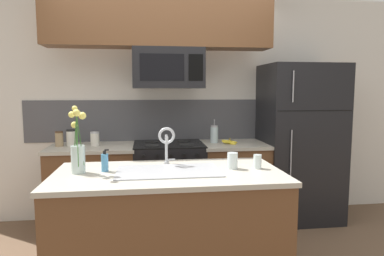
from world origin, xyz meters
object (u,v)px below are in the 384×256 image
french_press (214,134)px  drinking_glass (232,161)px  sink_faucet (167,141)px  refrigerator (299,143)px  spare_glass (257,162)px  stove_range (169,184)px  flower_vase (78,153)px  dish_soap_bottle (105,162)px  storage_jar_tall (59,139)px  banana_bunch (230,142)px  microwave (168,69)px  storage_jar_short (95,139)px  storage_jar_medium (71,138)px

french_press → drinking_glass: bearing=-95.1°
sink_faucet → drinking_glass: (0.49, -0.19, -0.14)m
refrigerator → spare_glass: bearing=-126.1°
stove_range → flower_vase: flower_vase is taller
refrigerator → dish_soap_bottle: (-2.06, -1.20, 0.08)m
sink_faucet → drinking_glass: bearing=-21.6°
storage_jar_tall → french_press: size_ratio=0.60×
drinking_glass → spare_glass: size_ratio=1.15×
refrigerator → spare_glass: 1.57m
banana_bunch → sink_faucet: sink_faucet is taller
microwave → banana_bunch: 1.05m
storage_jar_short → flower_vase: (0.06, -1.25, 0.07)m
microwave → dish_soap_bottle: microwave is taller
refrigerator → flower_vase: size_ratio=3.69×
storage_jar_medium → storage_jar_tall: bearing=-176.8°
dish_soap_bottle → drinking_glass: size_ratio=1.33×
microwave → refrigerator: 1.73m
french_press → banana_bunch: bearing=-38.6°
microwave → spare_glass: microwave is taller
dish_soap_bottle → flower_vase: flower_vase is taller
french_press → storage_jar_short: bearing=-178.9°
french_press → flower_vase: 1.78m
stove_range → storage_jar_tall: size_ratio=5.79×
banana_bunch → drinking_glass: bearing=-103.0°
dish_soap_bottle → drinking_glass: 0.95m
sink_faucet → banana_bunch: bearing=52.1°
refrigerator → storage_jar_tall: size_ratio=11.15×
storage_jar_medium → flower_vase: bearing=-76.0°
storage_jar_medium → banana_bunch: storage_jar_medium is taller
french_press → sink_faucet: bearing=-118.9°
storage_jar_medium → banana_bunch: (1.71, -0.10, -0.07)m
stove_range → storage_jar_tall: 1.27m
stove_range → storage_jar_tall: storage_jar_tall is taller
stove_range → storage_jar_tall: bearing=178.5°
storage_jar_tall → storage_jar_medium: storage_jar_medium is taller
microwave → storage_jar_tall: size_ratio=4.63×
storage_jar_tall → sink_faucet: (1.08, -1.06, 0.12)m
dish_soap_bottle → flower_vase: bearing=-171.1°
storage_jar_medium → spare_glass: 2.08m
storage_jar_tall → flower_vase: 1.31m
stove_range → sink_faucet: bearing=-94.5°
microwave → dish_soap_bottle: size_ratio=4.51×
banana_bunch → dish_soap_bottle: bearing=-137.5°
microwave → flower_vase: bearing=-121.5°
microwave → flower_vase: (-0.73, -1.19, -0.68)m
sink_faucet → dish_soap_bottle: size_ratio=1.85×
microwave → storage_jar_short: microwave is taller
stove_range → refrigerator: (1.52, 0.02, 0.43)m
microwave → stove_range: bearing=90.2°
microwave → french_press: bearing=8.8°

